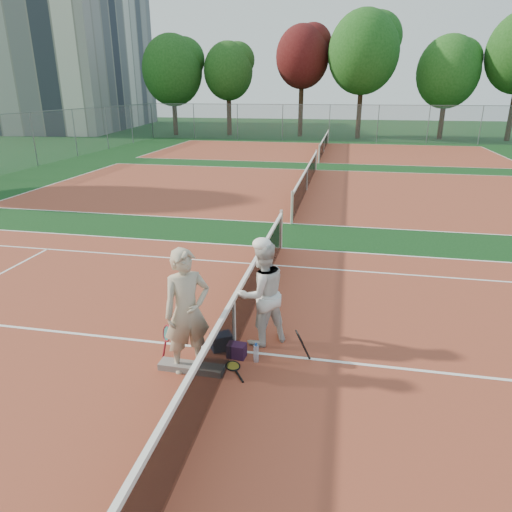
# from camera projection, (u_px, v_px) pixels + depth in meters

# --- Properties ---
(ground) EXTENTS (130.00, 130.00, 0.00)m
(ground) POSITION_uv_depth(u_px,v_px,m) (235.00, 351.00, 7.80)
(ground) COLOR #0E3413
(ground) RESTS_ON ground
(court_main) EXTENTS (23.77, 10.97, 0.01)m
(court_main) POSITION_uv_depth(u_px,v_px,m) (235.00, 351.00, 7.80)
(court_main) COLOR brown
(court_main) RESTS_ON ground
(court_far_a) EXTENTS (23.77, 10.97, 0.01)m
(court_far_a) POSITION_uv_depth(u_px,v_px,m) (307.00, 190.00, 20.24)
(court_far_a) COLOR brown
(court_far_a) RESTS_ON ground
(court_far_b) EXTENTS (23.77, 10.97, 0.01)m
(court_far_b) POSITION_uv_depth(u_px,v_px,m) (324.00, 152.00, 32.67)
(court_far_b) COLOR brown
(court_far_b) RESTS_ON ground
(net_main) EXTENTS (0.10, 10.98, 1.02)m
(net_main) POSITION_uv_depth(u_px,v_px,m) (234.00, 324.00, 7.63)
(net_main) COLOR black
(net_main) RESTS_ON ground
(net_far_a) EXTENTS (0.10, 10.98, 1.02)m
(net_far_a) POSITION_uv_depth(u_px,v_px,m) (307.00, 179.00, 20.06)
(net_far_a) COLOR black
(net_far_a) RESTS_ON ground
(net_far_b) EXTENTS (0.10, 10.98, 1.02)m
(net_far_b) POSITION_uv_depth(u_px,v_px,m) (324.00, 144.00, 32.50)
(net_far_b) COLOR black
(net_far_b) RESTS_ON ground
(fence_back) EXTENTS (32.00, 0.06, 3.00)m
(fence_back) POSITION_uv_depth(u_px,v_px,m) (329.00, 123.00, 38.61)
(fence_back) COLOR slate
(fence_back) RESTS_ON ground
(apartment_block) EXTENTS (12.96, 23.18, 15.00)m
(apartment_block) POSITION_uv_depth(u_px,v_px,m) (83.00, 58.00, 50.84)
(apartment_block) COLOR beige
(apartment_block) RESTS_ON ground
(player_a) EXTENTS (0.88, 0.83, 2.02)m
(player_a) POSITION_uv_depth(u_px,v_px,m) (187.00, 311.00, 6.98)
(player_a) COLOR #B6A88D
(player_a) RESTS_ON ground
(player_b) EXTENTS (1.15, 1.12, 1.86)m
(player_b) POSITION_uv_depth(u_px,v_px,m) (262.00, 293.00, 7.79)
(player_b) COLOR silver
(player_b) RESTS_ON ground
(racket_red) EXTENTS (0.32, 0.31, 0.59)m
(racket_red) POSITION_uv_depth(u_px,v_px,m) (168.00, 342.00, 7.51)
(racket_red) COLOR maroon
(racket_red) RESTS_ON ground
(racket_black_held) EXTENTS (0.36, 0.36, 0.56)m
(racket_black_held) POSITION_uv_depth(u_px,v_px,m) (299.00, 346.00, 7.43)
(racket_black_held) COLOR black
(racket_black_held) RESTS_ON ground
(racket_spare) EXTENTS (0.56, 0.65, 0.03)m
(racket_spare) POSITION_uv_depth(u_px,v_px,m) (233.00, 366.00, 7.35)
(racket_spare) COLOR black
(racket_spare) RESTS_ON ground
(sports_bag_navy) EXTENTS (0.43, 0.40, 0.28)m
(sports_bag_navy) POSITION_uv_depth(u_px,v_px,m) (222.00, 341.00, 7.82)
(sports_bag_navy) COLOR black
(sports_bag_navy) RESTS_ON ground
(sports_bag_purple) EXTENTS (0.32, 0.23, 0.25)m
(sports_bag_purple) POSITION_uv_depth(u_px,v_px,m) (237.00, 351.00, 7.59)
(sports_bag_purple) COLOR black
(sports_bag_purple) RESTS_ON ground
(net_cover_canvas) EXTENTS (1.06, 0.27, 0.11)m
(net_cover_canvas) POSITION_uv_depth(u_px,v_px,m) (191.00, 367.00, 7.24)
(net_cover_canvas) COLOR slate
(net_cover_canvas) RESTS_ON ground
(water_bottle) EXTENTS (0.09, 0.09, 0.30)m
(water_bottle) POSITION_uv_depth(u_px,v_px,m) (256.00, 354.00, 7.45)
(water_bottle) COLOR #C9E0FF
(water_bottle) RESTS_ON ground
(tree_back_0) EXTENTS (5.59, 5.59, 9.09)m
(tree_back_0) POSITION_uv_depth(u_px,v_px,m) (172.00, 71.00, 42.71)
(tree_back_0) COLOR #382314
(tree_back_0) RESTS_ON ground
(tree_back_1) EXTENTS (4.56, 4.56, 8.42)m
(tree_back_1) POSITION_uv_depth(u_px,v_px,m) (228.00, 71.00, 42.47)
(tree_back_1) COLOR #382314
(tree_back_1) RESTS_ON ground
(tree_back_maroon) EXTENTS (4.82, 4.82, 9.73)m
(tree_back_maroon) POSITION_uv_depth(u_px,v_px,m) (302.00, 57.00, 41.21)
(tree_back_maroon) COLOR #382314
(tree_back_maroon) RESTS_ON ground
(tree_back_3) EXTENTS (6.05, 6.05, 10.67)m
(tree_back_3) POSITION_uv_depth(u_px,v_px,m) (364.00, 53.00, 39.10)
(tree_back_3) COLOR #382314
(tree_back_3) RESTS_ON ground
(tree_back_4) EXTENTS (5.27, 5.27, 8.64)m
(tree_back_4) POSITION_uv_depth(u_px,v_px,m) (448.00, 72.00, 39.11)
(tree_back_4) COLOR #382314
(tree_back_4) RESTS_ON ground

